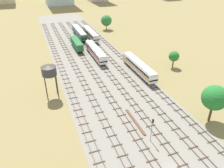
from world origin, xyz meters
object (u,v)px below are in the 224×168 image
at_px(diesel_railcar_centre_right_midfar, 91,33).
at_px(diesel_railcar_centre_far, 79,32).
at_px(diesel_railcar_right_nearest, 139,66).
at_px(signal_post_nearest, 152,127).
at_px(diesel_railcar_centre_near, 96,51).
at_px(freight_boxcar_centre_left_mid, 77,43).
at_px(water_tower, 49,71).

height_order(diesel_railcar_centre_right_midfar, diesel_railcar_centre_far, same).
height_order(diesel_railcar_right_nearest, diesel_railcar_centre_far, same).
xyz_separation_m(diesel_railcar_right_nearest, signal_post_nearest, (-12.00, -29.81, 1.12)).
xyz_separation_m(diesel_railcar_centre_near, diesel_railcar_centre_right_midfar, (4.80, 24.55, 0.00)).
relative_size(freight_boxcar_centre_left_mid, diesel_railcar_centre_right_midfar, 0.68).
relative_size(diesel_railcar_centre_near, diesel_railcar_centre_far, 1.00).
xyz_separation_m(diesel_railcar_right_nearest, water_tower, (-29.18, -4.64, 5.41)).
bearing_deg(diesel_railcar_right_nearest, water_tower, -170.97).
height_order(diesel_railcar_centre_far, signal_post_nearest, signal_post_nearest).
bearing_deg(water_tower, diesel_railcar_centre_right_midfar, 62.92).
bearing_deg(water_tower, diesel_railcar_centre_near, 49.75).
relative_size(diesel_railcar_centre_near, signal_post_nearest, 3.47).
xyz_separation_m(diesel_railcar_centre_right_midfar, diesel_railcar_centre_far, (-4.80, 3.74, 0.00)).
height_order(freight_boxcar_centre_left_mid, diesel_railcar_centre_right_midfar, diesel_railcar_centre_right_midfar).
height_order(diesel_railcar_right_nearest, water_tower, water_tower).
xyz_separation_m(freight_boxcar_centre_left_mid, signal_post_nearest, (2.39, -60.54, 1.27)).
height_order(freight_boxcar_centre_left_mid, signal_post_nearest, signal_post_nearest).
bearing_deg(diesel_railcar_centre_right_midfar, diesel_railcar_centre_far, 142.09).
bearing_deg(diesel_railcar_centre_far, diesel_railcar_centre_near, -90.00).
distance_m(diesel_railcar_centre_right_midfar, diesel_railcar_centre_far, 6.08).
xyz_separation_m(diesel_railcar_centre_far, water_tower, (-19.58, -51.42, 5.41)).
relative_size(diesel_railcar_centre_right_midfar, water_tower, 2.14).
xyz_separation_m(diesel_railcar_centre_far, signal_post_nearest, (-2.40, -76.59, 1.12)).
bearing_deg(signal_post_nearest, freight_boxcar_centre_left_mid, 92.26).
relative_size(diesel_railcar_centre_near, diesel_railcar_centre_right_midfar, 1.00).
bearing_deg(diesel_railcar_centre_right_midfar, diesel_railcar_right_nearest, -83.64).
distance_m(freight_boxcar_centre_left_mid, diesel_railcar_centre_right_midfar, 15.61).
bearing_deg(diesel_railcar_centre_far, diesel_railcar_right_nearest, -78.40).
height_order(diesel_railcar_centre_near, freight_boxcar_centre_left_mid, diesel_railcar_centre_near).
bearing_deg(signal_post_nearest, diesel_railcar_right_nearest, 68.07).
bearing_deg(signal_post_nearest, diesel_railcar_centre_right_midfar, 84.36).
xyz_separation_m(diesel_railcar_right_nearest, diesel_railcar_centre_near, (-9.60, 18.49, 0.00)).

